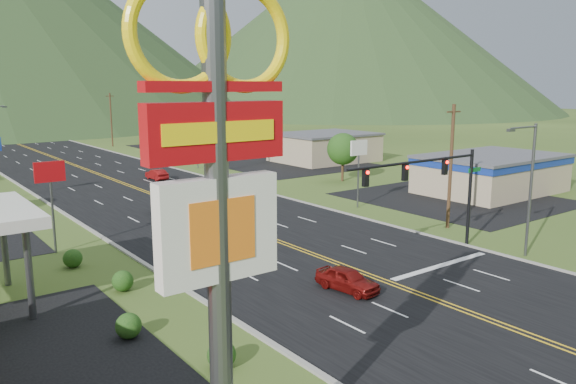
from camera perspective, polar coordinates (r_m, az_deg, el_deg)
pylon_sign at (r=13.63m, az=-7.25°, el=1.50°), size 4.32×0.60×14.00m
traffic_signal at (r=38.82m, az=14.68°, el=1.36°), size 13.10×0.43×7.00m
streetlight_east at (r=40.50m, az=23.26°, el=1.00°), size 3.28×0.25×9.00m
building_east_near at (r=64.55m, az=19.95°, el=1.98°), size 15.40×10.40×4.10m
building_east_mid at (r=85.84m, az=3.74°, el=4.59°), size 14.40×11.40×4.30m
building_east_far at (r=112.65m, az=-9.59°, el=6.00°), size 16.40×12.40×4.50m
pole_sign_west_a at (r=41.35m, az=-23.00°, el=1.02°), size 2.00×0.18×6.40m
pole_sign_east_a at (r=52.96m, az=7.20°, el=3.78°), size 2.00×0.18×6.40m
pole_sign_east_b at (r=79.00m, az=-9.24°, el=6.04°), size 2.00×0.18×6.40m
tree_east_a at (r=67.90m, az=5.60°, el=4.37°), size 3.84×3.84×5.82m
tree_east_b at (r=101.06m, az=-7.46°, el=6.45°), size 3.84×3.84×5.82m
utility_pole_a at (r=46.77m, az=16.20°, el=2.59°), size 1.60×0.28×10.00m
utility_pole_b at (r=74.87m, az=-7.10°, el=5.89°), size 1.60×0.28×10.00m
utility_pole_c at (r=111.27m, az=-17.53°, el=7.07°), size 1.60×0.28×10.00m
utility_pole_d at (r=149.52m, az=-22.74°, el=7.58°), size 1.60×0.28×10.00m
mountain_ne at (r=253.99m, az=5.95°, el=16.11°), size 180.00×180.00×70.00m
car_red_near at (r=32.18m, az=6.05°, el=-8.88°), size 2.11×4.08×1.33m
car_dark_mid at (r=50.99m, az=-11.81°, el=-1.50°), size 2.85×5.67×1.58m
car_red_far at (r=70.59m, az=-13.20°, el=1.73°), size 1.46×3.96×1.30m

